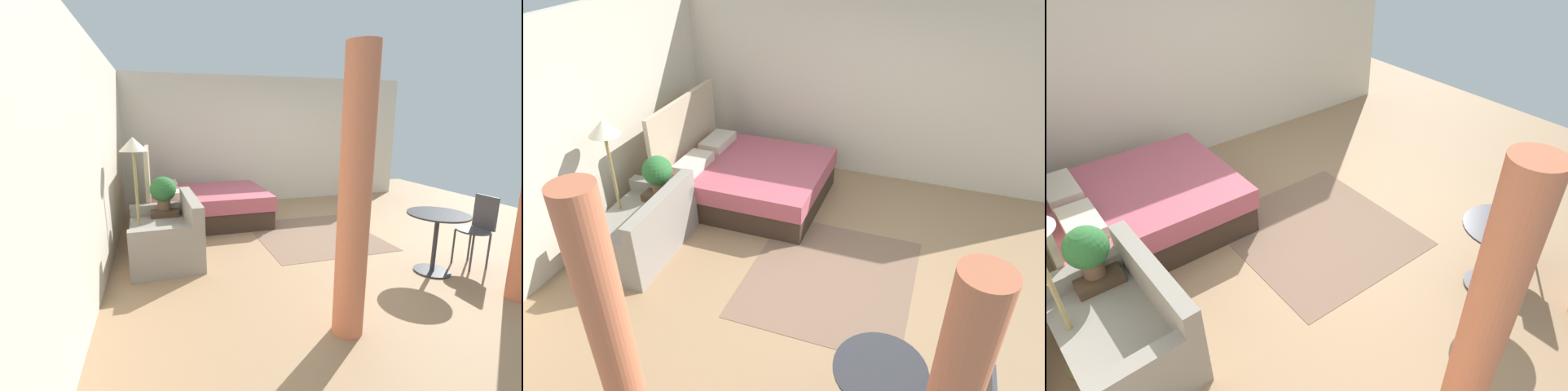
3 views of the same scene
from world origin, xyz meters
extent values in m
cube|color=#9E7A56|center=(0.00, 0.00, -0.01)|extent=(8.21, 9.20, 0.02)
cube|color=beige|center=(0.00, 3.10, 1.33)|extent=(8.21, 0.12, 2.65)
cube|color=beige|center=(2.60, 0.00, 1.33)|extent=(0.12, 6.20, 2.65)
cube|color=#7F604C|center=(0.03, 0.13, 0.00)|extent=(1.92, 1.78, 0.01)
cube|color=#38281E|center=(1.28, 1.58, 0.16)|extent=(1.63, 1.92, 0.32)
cube|color=#B25160|center=(1.28, 1.58, 0.44)|extent=(1.67, 1.96, 0.24)
cube|color=tan|center=(1.28, 2.57, 0.68)|extent=(1.68, 0.07, 1.35)
cube|color=beige|center=(0.92, 2.26, 0.62)|extent=(0.59, 0.32, 0.12)
cube|color=beige|center=(1.64, 2.26, 0.62)|extent=(0.59, 0.32, 0.12)
cube|color=gray|center=(-0.23, 2.38, 0.22)|extent=(1.37, 0.89, 0.44)
cube|color=gray|center=(-0.22, 2.03, 0.62)|extent=(1.34, 0.19, 0.36)
cube|color=gray|center=(0.37, 2.41, 0.52)|extent=(0.17, 0.85, 0.15)
cube|color=gray|center=(-0.83, 2.36, 0.52)|extent=(0.17, 0.85, 0.15)
cube|color=#473323|center=(0.36, 2.36, 0.27)|extent=(0.52, 0.38, 0.53)
cylinder|color=brown|center=(0.26, 2.36, 0.60)|extent=(0.18, 0.18, 0.14)
sphere|color=#2D6B33|center=(0.26, 2.36, 0.82)|extent=(0.36, 0.36, 0.36)
cylinder|color=#99844C|center=(-0.11, 2.69, 0.01)|extent=(0.30, 0.30, 0.02)
cylinder|color=#99844C|center=(-0.11, 2.69, 0.71)|extent=(0.04, 0.04, 1.37)
cone|color=beige|center=(-0.11, 2.69, 1.48)|extent=(0.34, 0.34, 0.17)
cylinder|color=#2D2D33|center=(-1.59, -0.64, 0.71)|extent=(0.68, 0.68, 0.02)
cylinder|color=#D1704C|center=(-2.35, 0.95, 1.17)|extent=(0.26, 0.26, 2.33)
camera|label=1|loc=(-4.70, 2.43, 1.78)|focal=24.01mm
camera|label=2|loc=(-3.91, -0.75, 3.53)|focal=32.70mm
camera|label=3|loc=(-3.07, 2.72, 3.28)|focal=32.10mm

